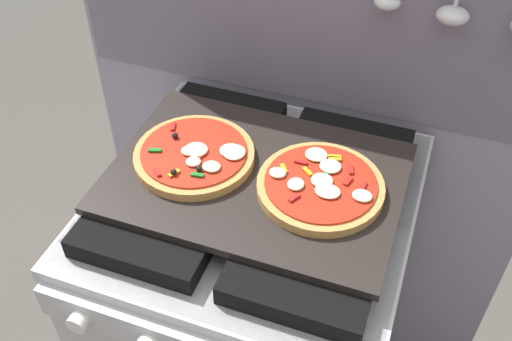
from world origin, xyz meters
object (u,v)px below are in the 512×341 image
(pizza_right, at_px, (321,185))
(stove, at_px, (256,316))
(pizza_left, at_px, (196,155))
(baking_tray, at_px, (256,178))

(pizza_right, bearing_deg, stove, -178.34)
(pizza_right, bearing_deg, pizza_left, -179.67)
(stove, distance_m, pizza_right, 0.49)
(baking_tray, height_order, pizza_left, pizza_left)
(stove, bearing_deg, baking_tray, 90.00)
(stove, distance_m, baking_tray, 0.46)
(stove, bearing_deg, pizza_left, 178.99)
(stove, bearing_deg, pizza_right, 1.66)
(pizza_left, relative_size, pizza_right, 1.00)
(pizza_left, distance_m, pizza_right, 0.25)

